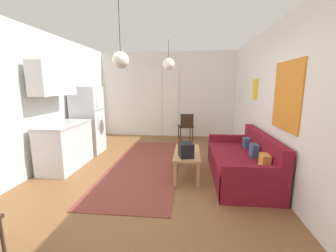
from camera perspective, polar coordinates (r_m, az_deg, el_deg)
ground_plane at (r=3.85m, az=-5.90°, el=-15.50°), size 4.84×7.75×0.10m
wall_back at (r=7.04m, az=-0.23°, el=8.12°), size 4.44×0.13×2.68m
wall_right at (r=3.69m, az=28.90°, el=4.64°), size 0.12×7.35×2.68m
wall_left at (r=4.46m, az=-34.88°, el=4.85°), size 0.12×7.35×2.68m
area_rug at (r=4.63m, az=-5.95°, el=-10.11°), size 1.37×3.59×0.01m
couch at (r=4.16m, az=19.35°, el=-9.34°), size 0.92×1.97×0.81m
coffee_table at (r=4.01m, az=5.01°, el=-7.57°), size 0.45×1.02×0.45m
bamboo_vase at (r=4.08m, az=4.88°, el=-4.97°), size 0.07×0.07×0.40m
handbag at (r=3.68m, az=4.73°, el=-6.22°), size 0.28×0.32×0.35m
refrigerator at (r=5.64m, az=-20.33°, el=1.50°), size 0.66×0.59×1.61m
kitchen_counter at (r=4.77m, az=-25.94°, el=-0.75°), size 0.60×1.20×2.07m
accent_chair at (r=6.44m, az=4.77°, el=0.17°), size 0.50×0.48×0.82m
pendant_lamp_near at (r=2.83m, az=-12.35°, el=16.65°), size 0.20×0.20×0.83m
pendant_lamp_far at (r=5.25m, az=0.14°, el=15.98°), size 0.28×0.28×0.69m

